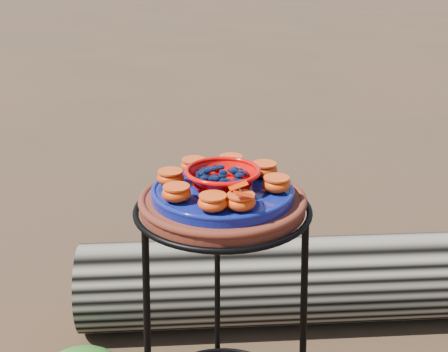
{
  "coord_description": "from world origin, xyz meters",
  "views": [
    {
      "loc": [
        -0.08,
        -1.15,
        1.23
      ],
      "look_at": [
        0.0,
        0.0,
        0.78
      ],
      "focal_mm": 45.0,
      "sensor_mm": 36.0,
      "label": 1
    }
  ],
  "objects": [
    {
      "name": "glass_gems",
      "position": [
        0.0,
        0.0,
        0.81
      ],
      "size": [
        0.12,
        0.12,
        0.02
      ],
      "primitive_type": null,
      "color": "black",
      "rests_on": "red_bowl"
    },
    {
      "name": "foliage_back",
      "position": [
        -0.21,
        0.61,
        0.07
      ],
      "size": [
        0.27,
        0.27,
        0.13
      ],
      "primitive_type": "ellipsoid",
      "color": "#235D13",
      "rests_on": "ground"
    },
    {
      "name": "orange_half_6",
      "position": [
        -0.1,
        -0.06,
        0.77
      ],
      "size": [
        0.06,
        0.06,
        0.03
      ],
      "primitive_type": "ellipsoid",
      "color": "#CE4203",
      "rests_on": "cobalt_plate"
    },
    {
      "name": "butterfly",
      "position": [
        0.03,
        -0.12,
        0.79
      ],
      "size": [
        0.09,
        0.06,
        0.01
      ],
      "primitive_type": null,
      "rotation": [
        0.0,
        0.0,
        0.14
      ],
      "color": "#B82100",
      "rests_on": "orange_half_0"
    },
    {
      "name": "orange_half_5",
      "position": [
        -0.12,
        0.03,
        0.77
      ],
      "size": [
        0.06,
        0.06,
        0.03
      ],
      "primitive_type": "ellipsoid",
      "color": "#CE4203",
      "rests_on": "cobalt_plate"
    },
    {
      "name": "terracotta_saucer",
      "position": [
        0.0,
        0.0,
        0.71
      ],
      "size": [
        0.37,
        0.37,
        0.03
      ],
      "primitive_type": "cylinder",
      "color": "#501A11",
      "rests_on": "plant_stand"
    },
    {
      "name": "orange_half_2",
      "position": [
        0.1,
        0.06,
        0.77
      ],
      "size": [
        0.06,
        0.06,
        0.03
      ],
      "primitive_type": "ellipsoid",
      "color": "#CE4203",
      "rests_on": "cobalt_plate"
    },
    {
      "name": "red_bowl",
      "position": [
        0.0,
        0.0,
        0.77
      ],
      "size": [
        0.16,
        0.16,
        0.04
      ],
      "primitive_type": null,
      "color": "#C70502",
      "rests_on": "cobalt_plate"
    },
    {
      "name": "orange_half_4",
      "position": [
        -0.06,
        0.1,
        0.77
      ],
      "size": [
        0.06,
        0.06,
        0.03
      ],
      "primitive_type": "ellipsoid",
      "color": "#CE4203",
      "rests_on": "cobalt_plate"
    },
    {
      "name": "orange_half_0",
      "position": [
        0.03,
        -0.12,
        0.77
      ],
      "size": [
        0.06,
        0.06,
        0.03
      ],
      "primitive_type": "ellipsoid",
      "color": "#CE4203",
      "rests_on": "cobalt_plate"
    },
    {
      "name": "orange_half_1",
      "position": [
        0.12,
        -0.03,
        0.77
      ],
      "size": [
        0.06,
        0.06,
        0.03
      ],
      "primitive_type": "ellipsoid",
      "color": "#CE4203",
      "rests_on": "cobalt_plate"
    },
    {
      "name": "orange_half_3",
      "position": [
        0.03,
        0.12,
        0.77
      ],
      "size": [
        0.06,
        0.06,
        0.03
      ],
      "primitive_type": "ellipsoid",
      "color": "#CE4203",
      "rests_on": "cobalt_plate"
    },
    {
      "name": "plant_stand",
      "position": [
        0.0,
        0.0,
        0.35
      ],
      "size": [
        0.44,
        0.44,
        0.7
      ],
      "primitive_type": null,
      "color": "black",
      "rests_on": "ground"
    },
    {
      "name": "driftwood_log",
      "position": [
        0.37,
        0.55,
        0.15
      ],
      "size": [
        1.65,
        0.45,
        0.31
      ],
      "primitive_type": null,
      "rotation": [
        0.0,
        0.0,
        -0.01
      ],
      "color": "black",
      "rests_on": "ground"
    },
    {
      "name": "orange_half_7",
      "position": [
        -0.03,
        -0.12,
        0.77
      ],
      "size": [
        0.06,
        0.06,
        0.03
      ],
      "primitive_type": "ellipsoid",
      "color": "#CE4203",
      "rests_on": "cobalt_plate"
    },
    {
      "name": "cobalt_plate",
      "position": [
        0.0,
        0.0,
        0.74
      ],
      "size": [
        0.32,
        0.32,
        0.02
      ],
      "primitive_type": "cylinder",
      "color": "#000C36",
      "rests_on": "terracotta_saucer"
    }
  ]
}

